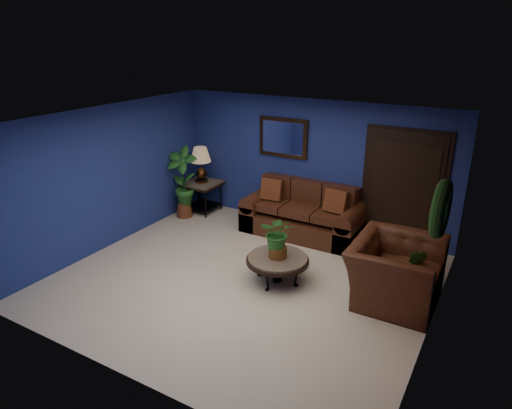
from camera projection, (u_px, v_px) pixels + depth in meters
The scene contains 18 objects.
floor at pixel (244, 279), 7.16m from camera, with size 5.50×5.50×0.00m, color beige.
wall_back at pixel (311, 165), 8.74m from camera, with size 5.50×0.04×2.50m, color navy.
wall_left at pixel (110, 177), 8.00m from camera, with size 0.04×5.00×2.50m, color navy.
wall_right_brick at pixel (440, 246), 5.43m from camera, with size 0.04×5.00×2.50m, color brown.
ceiling at pixel (243, 120), 6.27m from camera, with size 5.50×5.00×0.02m, color silver.
crown_molding at pixel (453, 149), 5.02m from camera, with size 0.03×5.00×0.14m, color white.
wall_mirror at pixel (283, 138), 8.82m from camera, with size 1.02×0.06×0.77m, color #3F2712.
closet_door at pixel (403, 190), 7.97m from camera, with size 1.44×0.06×2.18m, color black.
wreath at pixel (441, 209), 5.34m from camera, with size 0.72×0.72×0.16m, color black.
sofa at pixel (304, 217), 8.70m from camera, with size 2.24×0.97×1.01m.
coffee_table at pixel (278, 260), 6.99m from camera, with size 0.97×0.97×0.42m.
end_table at pixel (202, 189), 9.71m from camera, with size 0.72×0.72×0.66m.
table_lamp at pixel (201, 160), 9.49m from camera, with size 0.43×0.43×0.72m.
side_chair at pixel (316, 209), 8.54m from camera, with size 0.48×0.48×0.92m.
armchair at pixel (395, 271), 6.50m from camera, with size 1.37×1.19×0.89m, color #492515.
coffee_plant at pixel (278, 235), 6.84m from camera, with size 0.58×0.53×0.68m.
floor_plant at pixel (413, 271), 6.60m from camera, with size 0.35×0.29×0.78m.
tall_plant at pixel (183, 180), 9.32m from camera, with size 0.72×0.56×1.48m.
Camera 1 is at (3.30, -5.34, 3.65)m, focal length 32.00 mm.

